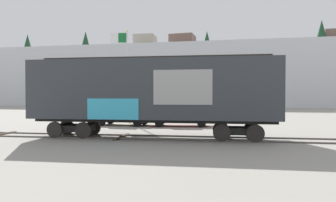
{
  "coord_description": "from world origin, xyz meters",
  "views": [
    {
      "loc": [
        4.47,
        -16.06,
        2.43
      ],
      "look_at": [
        0.98,
        2.66,
        2.04
      ],
      "focal_mm": 31.37,
      "sensor_mm": 36.0,
      "label": 1
    }
  ],
  "objects_px": {
    "freight_car": "(153,91)",
    "flagpole": "(124,62)",
    "parked_car_red": "(180,116)",
    "parked_car_tan": "(123,114)"
  },
  "relations": [
    {
      "from": "freight_car",
      "to": "parked_car_red",
      "type": "relative_size",
      "value": 2.83
    },
    {
      "from": "freight_car",
      "to": "flagpole",
      "type": "distance_m",
      "value": 10.84
    },
    {
      "from": "freight_car",
      "to": "parked_car_tan",
      "type": "distance_m",
      "value": 7.74
    },
    {
      "from": "parked_car_tan",
      "to": "parked_car_red",
      "type": "distance_m",
      "value": 4.63
    },
    {
      "from": "flagpole",
      "to": "parked_car_red",
      "type": "distance_m",
      "value": 7.7
    },
    {
      "from": "freight_car",
      "to": "flagpole",
      "type": "relative_size",
      "value": 1.65
    },
    {
      "from": "parked_car_tan",
      "to": "parked_car_red",
      "type": "relative_size",
      "value": 0.93
    },
    {
      "from": "parked_car_red",
      "to": "flagpole",
      "type": "bearing_deg",
      "value": 154.32
    },
    {
      "from": "freight_car",
      "to": "flagpole",
      "type": "xyz_separation_m",
      "value": [
        -4.93,
        9.26,
        2.72
      ]
    },
    {
      "from": "freight_car",
      "to": "parked_car_tan",
      "type": "height_order",
      "value": "freight_car"
    }
  ]
}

